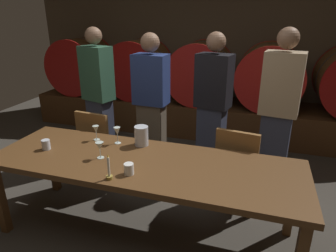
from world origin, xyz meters
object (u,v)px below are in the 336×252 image
at_px(chair_left, 99,143).
at_px(chair_right, 238,165).
at_px(wine_glass_center, 100,146).
at_px(wine_barrel_center, 201,72).
at_px(dining_table, 144,168).
at_px(wine_barrel_far_left, 82,65).
at_px(guest_center_right, 212,107).
at_px(wine_barrel_right, 269,76).
at_px(candle_center, 109,172).
at_px(guest_far_right, 278,113).
at_px(guest_far_left, 98,95).
at_px(guest_center_left, 151,106).
at_px(cup_left, 46,145).
at_px(pitcher, 141,136).
at_px(wine_glass_left, 96,130).
at_px(wine_glass_right, 117,132).
at_px(wine_barrel_left, 139,69).
at_px(cup_right, 129,169).

height_order(chair_left, chair_right, same).
height_order(chair_left, wine_glass_center, chair_left).
xyz_separation_m(wine_barrel_center, dining_table, (0.06, -2.61, -0.32)).
relative_size(wine_barrel_far_left, guest_center_right, 0.56).
xyz_separation_m(wine_barrel_right, candle_center, (-1.10, -2.96, -0.20)).
bearing_deg(guest_far_right, guest_far_left, 5.53).
height_order(guest_far_left, guest_center_left, guest_far_left).
bearing_deg(dining_table, cup_left, -176.75).
relative_size(wine_barrel_right, cup_left, 10.51).
xyz_separation_m(pitcher, wine_glass_left, (-0.46, -0.02, 0.01)).
bearing_deg(wine_glass_right, cup_left, -150.48).
bearing_deg(candle_center, chair_left, 123.95).
height_order(wine_glass_left, wine_glass_right, wine_glass_right).
height_order(wine_barrel_center, candle_center, wine_barrel_center).
bearing_deg(cup_left, guest_far_right, 30.50).
xyz_separation_m(dining_table, wine_glass_right, (-0.36, 0.26, 0.18)).
relative_size(guest_far_left, guest_center_left, 1.02).
distance_m(wine_barrel_left, wine_barrel_center, 1.05).
relative_size(wine_barrel_far_left, guest_center_left, 0.57).
bearing_deg(pitcher, candle_center, -89.82).
xyz_separation_m(candle_center, wine_glass_right, (-0.23, 0.60, 0.06)).
bearing_deg(wine_glass_center, wine_barrel_far_left, 124.77).
bearing_deg(wine_glass_center, guest_far_left, 119.92).
bearing_deg(guest_far_right, candle_center, 59.37).
xyz_separation_m(chair_right, cup_left, (-1.65, -0.68, 0.29)).
xyz_separation_m(wine_barrel_far_left, chair_right, (2.95, -1.99, -0.50)).
bearing_deg(pitcher, wine_barrel_right, 64.62).
bearing_deg(dining_table, guest_center_right, 73.61).
xyz_separation_m(dining_table, cup_left, (-0.92, -0.05, 0.11)).
bearing_deg(chair_right, candle_center, 56.61).
xyz_separation_m(wine_barrel_left, guest_far_right, (2.18, -1.50, -0.08)).
relative_size(guest_center_left, wine_glass_center, 11.64).
height_order(chair_right, cup_right, chair_right).
bearing_deg(dining_table, pitcher, 114.90).
bearing_deg(cup_right, dining_table, 83.80).
bearing_deg(guest_center_left, cup_left, 64.95).
bearing_deg(guest_center_right, guest_far_left, 12.55).
relative_size(dining_table, guest_center_right, 1.54).
xyz_separation_m(wine_barrel_right, wine_glass_center, (-1.33, -2.67, -0.15)).
bearing_deg(guest_center_left, chair_right, 160.71).
xyz_separation_m(chair_right, guest_far_left, (-1.85, 0.62, 0.40)).
bearing_deg(guest_center_left, wine_barrel_left, -59.89).
relative_size(pitcher, wine_glass_center, 1.26).
bearing_deg(cup_right, pitcher, 101.93).
height_order(wine_barrel_left, wine_glass_center, wine_barrel_left).
bearing_deg(guest_far_right, chair_left, 21.71).
relative_size(guest_center_right, wine_glass_center, 11.72).
bearing_deg(guest_center_right, wine_glass_center, 73.46).
distance_m(guest_far_left, cup_right, 1.84).
height_order(chair_right, wine_glass_center, chair_right).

